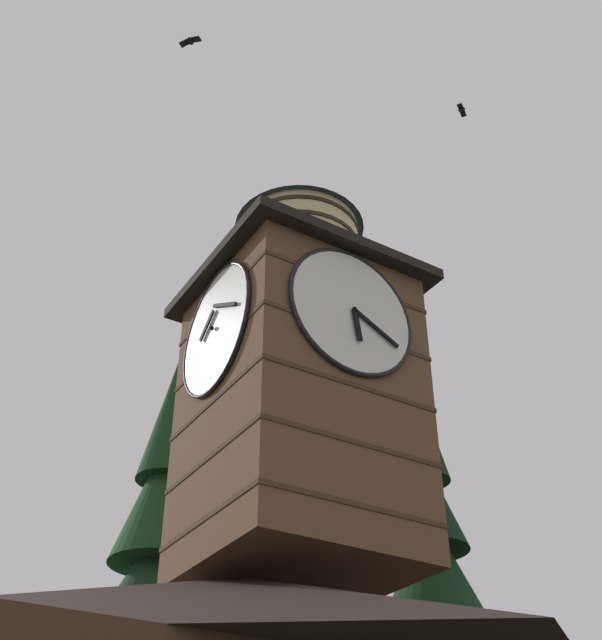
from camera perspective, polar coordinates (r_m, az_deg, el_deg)
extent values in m
cube|color=brown|center=(17.86, -0.13, -7.08)|extent=(4.05, 4.05, 6.55)
cube|color=#432E20|center=(16.86, -0.14, -14.62)|extent=(4.09, 4.09, 0.10)
cube|color=#432E20|center=(17.31, -0.14, -10.79)|extent=(4.09, 4.09, 0.10)
cube|color=#432E20|center=(17.84, -0.13, -7.18)|extent=(4.09, 4.09, 0.10)
cube|color=#432E20|center=(18.43, -0.13, -3.78)|extent=(4.09, 4.09, 0.10)
cube|color=#432E20|center=(19.09, -0.12, -0.61)|extent=(4.09, 4.09, 0.10)
cylinder|color=white|center=(17.25, 3.44, 0.58)|extent=(2.94, 0.10, 2.94)
torus|color=black|center=(17.24, 3.49, 0.62)|extent=(3.04, 0.10, 3.04)
cube|color=black|center=(17.01, 3.83, -0.31)|extent=(0.23, 0.04, 0.74)
cube|color=black|center=(17.30, 5.12, -0.54)|extent=(1.11, 0.04, 0.63)
sphere|color=black|center=(17.18, 3.65, 0.76)|extent=(0.10, 0.10, 0.10)
cylinder|color=white|center=(17.87, -5.76, -0.66)|extent=(0.10, 2.94, 2.94)
torus|color=black|center=(17.86, -5.83, -0.64)|extent=(0.10, 3.04, 3.04)
cube|color=black|center=(18.18, -6.41, -0.39)|extent=(0.04, 0.65, 0.55)
cube|color=black|center=(17.61, -5.22, 1.03)|extent=(0.04, 1.09, 0.65)
sphere|color=black|center=(17.83, -6.07, -0.56)|extent=(0.10, 0.10, 0.10)
cube|color=black|center=(19.65, -0.12, 1.76)|extent=(4.75, 4.75, 0.25)
cylinder|color=#D1BC84|center=(20.28, -0.12, 4.16)|extent=(2.88, 2.88, 1.85)
cylinder|color=#2D2319|center=(19.86, -0.12, 2.59)|extent=(2.94, 2.94, 0.10)
cylinder|color=#2D2319|center=(20.14, -0.12, 3.64)|extent=(2.94, 2.94, 0.10)
cylinder|color=#2D2319|center=(20.43, -0.12, 4.66)|extent=(2.94, 2.94, 0.10)
cylinder|color=#2D2319|center=(20.72, -0.11, 5.66)|extent=(2.94, 2.94, 0.10)
cone|color=#2D3847|center=(21.25, -0.11, 7.33)|extent=(3.18, 3.18, 1.16)
sphere|color=#2D3847|center=(21.71, -0.11, 8.66)|extent=(0.16, 0.16, 0.16)
cone|color=#18331C|center=(22.47, -9.75, -17.32)|extent=(3.56, 3.56, 3.57)
cone|color=#183A1E|center=(23.28, -9.17, -11.61)|extent=(2.64, 2.64, 3.82)
cone|color=#15341A|center=(24.23, -8.68, -6.66)|extent=(1.73, 1.73, 3.76)
cone|color=black|center=(25.72, 8.80, -16.13)|extent=(3.11, 3.11, 3.48)
cone|color=black|center=(26.41, 8.41, -11.98)|extent=(2.40, 2.40, 3.17)
cone|color=black|center=(27.39, 8.00, -7.37)|extent=(1.68, 1.68, 3.58)
sphere|color=silver|center=(53.05, -11.00, -20.34)|extent=(2.22, 2.22, 2.22)
ellipsoid|color=black|center=(23.54, -7.51, 18.24)|extent=(0.27, 0.25, 0.14)
cube|color=black|center=(23.59, -7.85, 18.12)|extent=(0.31, 0.34, 0.10)
cube|color=black|center=(23.49, -7.17, 18.35)|extent=(0.31, 0.34, 0.10)
ellipsoid|color=black|center=(25.91, 10.83, 13.84)|extent=(0.22, 0.25, 0.12)
cube|color=black|center=(26.00, 10.91, 13.63)|extent=(0.30, 0.27, 0.10)
cube|color=black|center=(25.83, 10.75, 14.04)|extent=(0.30, 0.27, 0.10)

